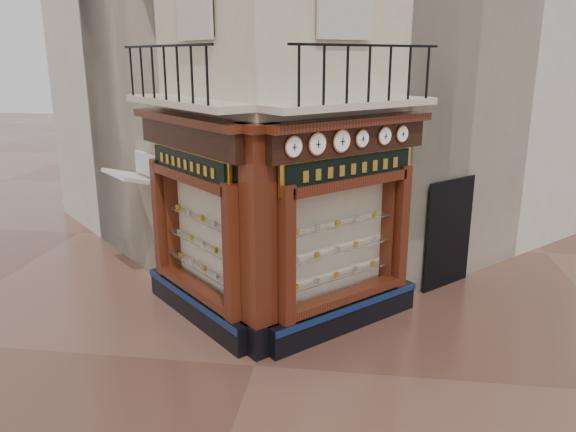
% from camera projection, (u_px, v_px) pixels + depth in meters
% --- Properties ---
extents(ground, '(80.00, 80.00, 0.00)m').
position_uv_depth(ground, '(255.00, 366.00, 9.37)').
color(ground, '#543227').
rests_on(ground, ground).
extents(main_building, '(11.31, 11.31, 12.00)m').
position_uv_depth(main_building, '(299.00, 13.00, 13.60)').
color(main_building, beige).
rests_on(main_building, ground).
extents(neighbour_left, '(11.31, 11.31, 11.00)m').
position_uv_depth(neighbour_left, '(225.00, 38.00, 16.41)').
color(neighbour_left, beige).
rests_on(neighbour_left, ground).
extents(neighbour_right, '(11.31, 11.31, 11.00)m').
position_uv_depth(neighbour_right, '(397.00, 37.00, 15.77)').
color(neighbour_right, beige).
rests_on(neighbour_right, ground).
extents(shopfront_left, '(2.86, 2.86, 3.98)m').
position_uv_depth(shopfront_left, '(195.00, 223.00, 10.51)').
color(shopfront_left, black).
rests_on(shopfront_left, ground).
extents(shopfront_right, '(2.86, 2.86, 3.98)m').
position_uv_depth(shopfront_right, '(346.00, 229.00, 10.14)').
color(shopfront_right, black).
rests_on(shopfront_right, ground).
extents(corner_pilaster, '(0.85, 0.85, 3.98)m').
position_uv_depth(corner_pilaster, '(259.00, 246.00, 9.32)').
color(corner_pilaster, black).
rests_on(corner_pilaster, ground).
extents(balcony, '(5.94, 2.97, 1.03)m').
position_uv_depth(balcony, '(267.00, 103.00, 9.63)').
color(balcony, beige).
rests_on(balcony, ground).
extents(clock_a, '(0.28, 0.28, 0.35)m').
position_uv_depth(clock_a, '(293.00, 147.00, 8.76)').
color(clock_a, '#AB6C39').
rests_on(clock_a, ground).
extents(clock_b, '(0.30, 0.30, 0.38)m').
position_uv_depth(clock_b, '(317.00, 144.00, 9.04)').
color(clock_b, '#AB6C39').
rests_on(clock_b, ground).
extents(clock_c, '(0.31, 0.31, 0.39)m').
position_uv_depth(clock_c, '(341.00, 141.00, 9.35)').
color(clock_c, '#AB6C39').
rests_on(clock_c, ground).
extents(clock_d, '(0.26, 0.26, 0.31)m').
position_uv_depth(clock_d, '(362.00, 139.00, 9.63)').
color(clock_d, '#AB6C39').
rests_on(clock_d, ground).
extents(clock_e, '(0.27, 0.27, 0.33)m').
position_uv_depth(clock_e, '(384.00, 136.00, 9.95)').
color(clock_e, '#AB6C39').
rests_on(clock_e, ground).
extents(clock_f, '(0.25, 0.25, 0.31)m').
position_uv_depth(clock_f, '(402.00, 134.00, 10.22)').
color(clock_f, '#AB6C39').
rests_on(clock_f, ground).
extents(awning, '(1.49, 1.49, 0.29)m').
position_uv_depth(awning, '(138.00, 284.00, 12.74)').
color(awning, silver).
rests_on(awning, ground).
extents(signboard_left, '(2.06, 2.06, 0.55)m').
position_uv_depth(signboard_left, '(189.00, 164.00, 10.16)').
color(signboard_left, gold).
rests_on(signboard_left, ground).
extents(signboard_right, '(2.22, 2.22, 0.60)m').
position_uv_depth(signboard_right, '(351.00, 168.00, 9.78)').
color(signboard_right, gold).
rests_on(signboard_right, ground).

